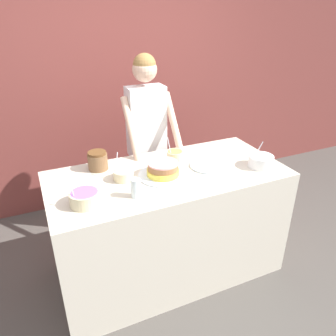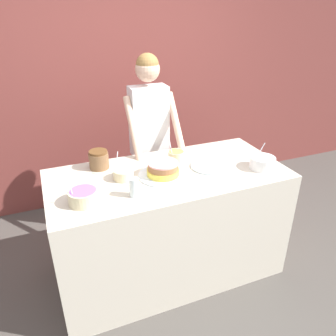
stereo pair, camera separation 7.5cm
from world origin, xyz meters
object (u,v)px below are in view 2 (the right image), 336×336
(frosting_bowl_purple, at_px, (83,196))
(person_baker, at_px, (149,128))
(frosting_bowl_yellow, at_px, (176,155))
(frosting_bowl_white, at_px, (262,162))
(frosting_bowl_pink, at_px, (123,174))
(ceramic_plate, at_px, (209,166))
(cake, at_px, (163,170))
(drinking_glass, at_px, (134,187))
(stoneware_jar, at_px, (99,160))

(frosting_bowl_purple, bearing_deg, person_baker, 47.83)
(frosting_bowl_yellow, distance_m, frosting_bowl_white, 0.66)
(frosting_bowl_pink, height_order, ceramic_plate, frosting_bowl_pink)
(person_baker, xyz_separation_m, frosting_bowl_white, (0.62, -0.79, -0.09))
(frosting_bowl_yellow, bearing_deg, frosting_bowl_pink, -163.15)
(frosting_bowl_purple, relative_size, frosting_bowl_pink, 1.00)
(frosting_bowl_yellow, relative_size, frosting_bowl_white, 1.03)
(frosting_bowl_purple, bearing_deg, frosting_bowl_yellow, 24.41)
(cake, distance_m, frosting_bowl_yellow, 0.28)
(frosting_bowl_white, relative_size, ceramic_plate, 0.67)
(cake, distance_m, ceramic_plate, 0.38)
(frosting_bowl_pink, distance_m, ceramic_plate, 0.65)
(cake, bearing_deg, frosting_bowl_purple, -165.70)
(frosting_bowl_pink, height_order, drinking_glass, frosting_bowl_pink)
(cake, height_order, frosting_bowl_purple, frosting_bowl_purple)
(cake, relative_size, frosting_bowl_white, 1.91)
(frosting_bowl_pink, distance_m, frosting_bowl_white, 1.04)
(stoneware_jar, bearing_deg, drinking_glass, -75.26)
(frosting_bowl_yellow, bearing_deg, stoneware_jar, 170.77)
(person_baker, relative_size, cake, 4.67)
(stoneware_jar, bearing_deg, person_baker, 32.35)
(frosting_bowl_yellow, height_order, ceramic_plate, frosting_bowl_yellow)
(ceramic_plate, bearing_deg, person_baker, 112.64)
(frosting_bowl_yellow, relative_size, drinking_glass, 1.52)
(cake, bearing_deg, frosting_bowl_white, -12.41)
(frosting_bowl_purple, bearing_deg, stoneware_jar, 67.43)
(frosting_bowl_yellow, height_order, frosting_bowl_purple, frosting_bowl_yellow)
(drinking_glass, height_order, stoneware_jar, stoneware_jar)
(frosting_bowl_pink, height_order, stoneware_jar, frosting_bowl_pink)
(cake, bearing_deg, frosting_bowl_yellow, 46.90)
(frosting_bowl_yellow, relative_size, ceramic_plate, 0.69)
(person_baker, distance_m, stoneware_jar, 0.61)
(cake, xyz_separation_m, stoneware_jar, (-0.40, 0.30, 0.02))
(person_baker, xyz_separation_m, frosting_bowl_pink, (-0.39, -0.56, -0.10))
(stoneware_jar, bearing_deg, frosting_bowl_pink, -62.40)
(frosting_bowl_purple, xyz_separation_m, frosting_bowl_pink, (0.31, 0.21, -0.01))
(drinking_glass, bearing_deg, frosting_bowl_pink, 91.06)
(frosting_bowl_yellow, bearing_deg, cake, -133.10)
(drinking_glass, bearing_deg, stoneware_jar, 104.74)
(frosting_bowl_purple, xyz_separation_m, frosting_bowl_white, (1.32, -0.01, 0.00))
(frosting_bowl_pink, xyz_separation_m, ceramic_plate, (0.65, -0.06, -0.03))
(frosting_bowl_yellow, xyz_separation_m, frosting_bowl_purple, (-0.77, -0.35, 0.00))
(person_baker, xyz_separation_m, frosting_bowl_purple, (-0.70, -0.77, -0.09))
(frosting_bowl_yellow, height_order, stoneware_jar, frosting_bowl_yellow)
(frosting_bowl_pink, bearing_deg, ceramic_plate, -5.26)
(stoneware_jar, bearing_deg, frosting_bowl_yellow, -9.23)
(frosting_bowl_yellow, distance_m, frosting_bowl_purple, 0.85)
(frosting_bowl_purple, bearing_deg, frosting_bowl_pink, 34.24)
(person_baker, height_order, frosting_bowl_white, person_baker)
(ceramic_plate, height_order, stoneware_jar, stoneware_jar)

